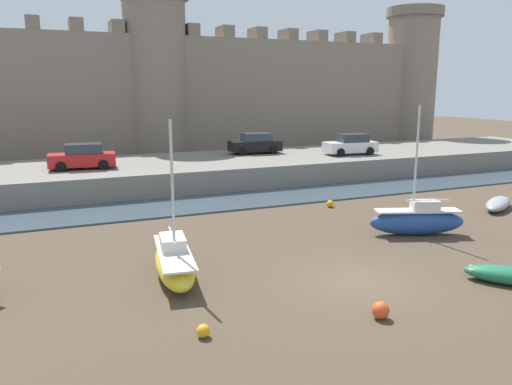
{
  "coord_description": "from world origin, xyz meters",
  "views": [
    {
      "loc": [
        -9.79,
        -13.87,
        6.69
      ],
      "look_at": [
        -1.98,
        4.51,
        2.5
      ],
      "focal_mm": 35.0,
      "sensor_mm": 36.0,
      "label": 1
    }
  ],
  "objects_px": {
    "mooring_buoy_off_centre": "(381,310)",
    "car_quay_west": "(83,157)",
    "car_quay_centre_east": "(351,145)",
    "sailboat_foreground_left": "(417,220)",
    "sailboat_midflat_left": "(174,261)",
    "mooring_buoy_near_shore": "(203,331)",
    "rowboat_midflat_right": "(508,275)",
    "rowboat_near_channel_right": "(498,204)",
    "car_quay_east": "(255,144)",
    "mooring_buoy_near_channel": "(330,204)"
  },
  "relations": [
    {
      "from": "rowboat_near_channel_right",
      "to": "sailboat_midflat_left",
      "type": "bearing_deg",
      "value": -171.28
    },
    {
      "from": "rowboat_midflat_right",
      "to": "sailboat_midflat_left",
      "type": "distance_m",
      "value": 11.73
    },
    {
      "from": "car_quay_east",
      "to": "sailboat_midflat_left",
      "type": "bearing_deg",
      "value": -120.34
    },
    {
      "from": "car_quay_east",
      "to": "car_quay_centre_east",
      "type": "distance_m",
      "value": 7.5
    },
    {
      "from": "car_quay_east",
      "to": "car_quay_centre_east",
      "type": "height_order",
      "value": "same"
    },
    {
      "from": "rowboat_near_channel_right",
      "to": "car_quay_west",
      "type": "height_order",
      "value": "car_quay_west"
    },
    {
      "from": "car_quay_west",
      "to": "mooring_buoy_near_shore",
      "type": "bearing_deg",
      "value": -86.28
    },
    {
      "from": "rowboat_midflat_right",
      "to": "car_quay_centre_east",
      "type": "relative_size",
      "value": 0.65
    },
    {
      "from": "mooring_buoy_near_channel",
      "to": "car_quay_centre_east",
      "type": "bearing_deg",
      "value": 51.13
    },
    {
      "from": "car_quay_east",
      "to": "mooring_buoy_near_shore",
      "type": "bearing_deg",
      "value": -115.96
    },
    {
      "from": "mooring_buoy_off_centre",
      "to": "car_quay_centre_east",
      "type": "xyz_separation_m",
      "value": [
        13.33,
        21.81,
        2.09
      ]
    },
    {
      "from": "sailboat_foreground_left",
      "to": "mooring_buoy_off_centre",
      "type": "relative_size",
      "value": 11.49
    },
    {
      "from": "rowboat_near_channel_right",
      "to": "car_quay_west",
      "type": "xyz_separation_m",
      "value": [
        -21.05,
        13.89,
        2.03
      ]
    },
    {
      "from": "mooring_buoy_near_shore",
      "to": "mooring_buoy_off_centre",
      "type": "height_order",
      "value": "mooring_buoy_off_centre"
    },
    {
      "from": "rowboat_midflat_right",
      "to": "sailboat_foreground_left",
      "type": "distance_m",
      "value": 6.11
    },
    {
      "from": "mooring_buoy_off_centre",
      "to": "car_quay_east",
      "type": "xyz_separation_m",
      "value": [
        6.72,
        25.34,
        2.09
      ]
    },
    {
      "from": "rowboat_near_channel_right",
      "to": "car_quay_east",
      "type": "xyz_separation_m",
      "value": [
        -7.78,
        16.68,
        2.03
      ]
    },
    {
      "from": "car_quay_west",
      "to": "mooring_buoy_off_centre",
      "type": "bearing_deg",
      "value": -73.78
    },
    {
      "from": "rowboat_midflat_right",
      "to": "mooring_buoy_near_channel",
      "type": "distance_m",
      "value": 12.3
    },
    {
      "from": "sailboat_foreground_left",
      "to": "sailboat_midflat_left",
      "type": "bearing_deg",
      "value": -176.3
    },
    {
      "from": "sailboat_midflat_left",
      "to": "mooring_buoy_near_shore",
      "type": "bearing_deg",
      "value": -94.58
    },
    {
      "from": "sailboat_midflat_left",
      "to": "mooring_buoy_off_centre",
      "type": "relative_size",
      "value": 10.91
    },
    {
      "from": "rowboat_near_channel_right",
      "to": "mooring_buoy_off_centre",
      "type": "bearing_deg",
      "value": -149.13
    },
    {
      "from": "sailboat_foreground_left",
      "to": "car_quay_west",
      "type": "bearing_deg",
      "value": 129.85
    },
    {
      "from": "sailboat_foreground_left",
      "to": "rowboat_near_channel_right",
      "type": "relative_size",
      "value": 1.64
    },
    {
      "from": "car_quay_centre_east",
      "to": "rowboat_midflat_right",
      "type": "bearing_deg",
      "value": -109.63
    },
    {
      "from": "rowboat_midflat_right",
      "to": "car_quay_centre_east",
      "type": "xyz_separation_m",
      "value": [
        7.61,
        21.33,
        2.03
      ]
    },
    {
      "from": "mooring_buoy_near_shore",
      "to": "car_quay_east",
      "type": "xyz_separation_m",
      "value": [
        11.87,
        24.38,
        2.16
      ]
    },
    {
      "from": "sailboat_midflat_left",
      "to": "mooring_buoy_near_shore",
      "type": "height_order",
      "value": "sailboat_midflat_left"
    },
    {
      "from": "rowboat_midflat_right",
      "to": "rowboat_near_channel_right",
      "type": "bearing_deg",
      "value": 43.04
    },
    {
      "from": "mooring_buoy_off_centre",
      "to": "car_quay_west",
      "type": "xyz_separation_m",
      "value": [
        -6.56,
        22.56,
        2.09
      ]
    },
    {
      "from": "car_quay_east",
      "to": "car_quay_west",
      "type": "xyz_separation_m",
      "value": [
        -13.28,
        -2.78,
        0.0
      ]
    },
    {
      "from": "car_quay_centre_east",
      "to": "mooring_buoy_near_channel",
      "type": "bearing_deg",
      "value": -128.87
    },
    {
      "from": "rowboat_midflat_right",
      "to": "car_quay_west",
      "type": "distance_m",
      "value": 25.35
    },
    {
      "from": "rowboat_near_channel_right",
      "to": "mooring_buoy_off_centre",
      "type": "height_order",
      "value": "rowboat_near_channel_right"
    },
    {
      "from": "sailboat_midflat_left",
      "to": "mooring_buoy_near_channel",
      "type": "xyz_separation_m",
      "value": [
        10.82,
        7.06,
        -0.38
      ]
    },
    {
      "from": "sailboat_foreground_left",
      "to": "rowboat_near_channel_right",
      "type": "xyz_separation_m",
      "value": [
        7.62,
        2.2,
        -0.37
      ]
    },
    {
      "from": "car_quay_centre_east",
      "to": "sailboat_midflat_left",
      "type": "bearing_deg",
      "value": -138.36
    },
    {
      "from": "car_quay_centre_east",
      "to": "car_quay_west",
      "type": "distance_m",
      "value": 19.91
    },
    {
      "from": "rowboat_midflat_right",
      "to": "mooring_buoy_near_channel",
      "type": "bearing_deg",
      "value": 88.49
    },
    {
      "from": "mooring_buoy_near_shore",
      "to": "mooring_buoy_off_centre",
      "type": "bearing_deg",
      "value": -10.54
    },
    {
      "from": "rowboat_near_channel_right",
      "to": "sailboat_midflat_left",
      "type": "xyz_separation_m",
      "value": [
        -19.27,
        -2.96,
        0.26
      ]
    },
    {
      "from": "mooring_buoy_off_centre",
      "to": "car_quay_centre_east",
      "type": "relative_size",
      "value": 0.12
    },
    {
      "from": "mooring_buoy_off_centre",
      "to": "car_quay_west",
      "type": "distance_m",
      "value": 23.59
    },
    {
      "from": "car_quay_east",
      "to": "rowboat_near_channel_right",
      "type": "bearing_deg",
      "value": -65.0
    },
    {
      "from": "rowboat_midflat_right",
      "to": "sailboat_foreground_left",
      "type": "height_order",
      "value": "sailboat_foreground_left"
    },
    {
      "from": "sailboat_foreground_left",
      "to": "mooring_buoy_off_centre",
      "type": "bearing_deg",
      "value": -136.76
    },
    {
      "from": "rowboat_midflat_right",
      "to": "car_quay_centre_east",
      "type": "height_order",
      "value": "car_quay_centre_east"
    },
    {
      "from": "rowboat_midflat_right",
      "to": "car_quay_west",
      "type": "height_order",
      "value": "car_quay_west"
    },
    {
      "from": "mooring_buoy_off_centre",
      "to": "car_quay_east",
      "type": "height_order",
      "value": "car_quay_east"
    }
  ]
}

